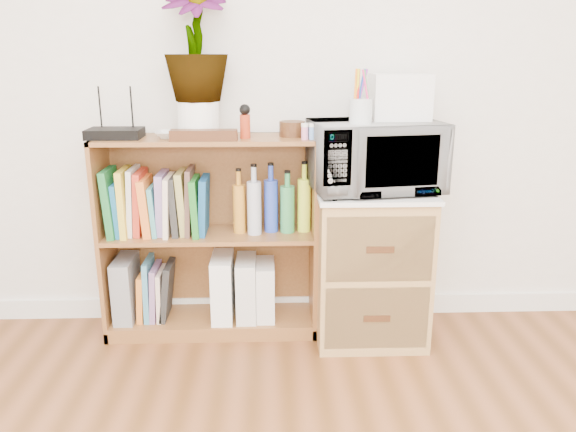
{
  "coord_description": "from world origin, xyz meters",
  "views": [
    {
      "loc": [
        -0.07,
        -0.43,
        1.31
      ],
      "look_at": [
        0.01,
        1.95,
        0.62
      ],
      "focal_mm": 35.0,
      "sensor_mm": 36.0,
      "label": 1
    }
  ],
  "objects": [
    {
      "name": "skirting_board",
      "position": [
        0.0,
        2.24,
        0.05
      ],
      "size": [
        4.0,
        0.02,
        0.1
      ],
      "primitive_type": "cube",
      "color": "white",
      "rests_on": "ground"
    },
    {
      "name": "bookshelf",
      "position": [
        -0.35,
        2.1,
        0.47
      ],
      "size": [
        1.0,
        0.3,
        0.95
      ],
      "primitive_type": "cube",
      "color": "brown",
      "rests_on": "ground"
    },
    {
      "name": "wicker_unit",
      "position": [
        0.4,
        2.02,
        0.35
      ],
      "size": [
        0.5,
        0.45,
        0.7
      ],
      "primitive_type": "cube",
      "color": "#9E7542",
      "rests_on": "ground"
    },
    {
      "name": "microwave",
      "position": [
        0.4,
        2.02,
        0.87
      ],
      "size": [
        0.61,
        0.46,
        0.31
      ],
      "primitive_type": "imported",
      "rotation": [
        0.0,
        0.0,
        0.15
      ],
      "color": "silver",
      "rests_on": "wicker_unit"
    },
    {
      "name": "pen_cup",
      "position": [
        0.32,
        1.93,
        1.08
      ],
      "size": [
        0.09,
        0.09,
        0.1
      ],
      "primitive_type": "cylinder",
      "color": "silver",
      "rests_on": "microwave"
    },
    {
      "name": "small_appliance",
      "position": [
        0.51,
        2.08,
        1.13
      ],
      "size": [
        0.25,
        0.21,
        0.2
      ],
      "primitive_type": "cube",
      "color": "white",
      "rests_on": "microwave"
    },
    {
      "name": "router",
      "position": [
        -0.75,
        2.08,
        0.97
      ],
      "size": [
        0.24,
        0.16,
        0.04
      ],
      "primitive_type": "cube",
      "color": "black",
      "rests_on": "bookshelf"
    },
    {
      "name": "white_bowl",
      "position": [
        -0.51,
        2.07,
        0.97
      ],
      "size": [
        0.13,
        0.13,
        0.03
      ],
      "primitive_type": "imported",
      "color": "silver",
      "rests_on": "bookshelf"
    },
    {
      "name": "plant_pot",
      "position": [
        -0.38,
        2.12,
        1.03
      ],
      "size": [
        0.19,
        0.19,
        0.16
      ],
      "primitive_type": "cylinder",
      "color": "white",
      "rests_on": "bookshelf"
    },
    {
      "name": "potted_plant",
      "position": [
        -0.38,
        2.12,
        1.36
      ],
      "size": [
        0.28,
        0.28,
        0.5
      ],
      "primitive_type": "imported",
      "color": "#317A31",
      "rests_on": "plant_pot"
    },
    {
      "name": "trinket_box",
      "position": [
        -0.35,
        2.0,
        0.97
      ],
      "size": [
        0.29,
        0.07,
        0.05
      ],
      "primitive_type": "cube",
      "color": "#371A0F",
      "rests_on": "bookshelf"
    },
    {
      "name": "kokeshi_doll",
      "position": [
        -0.17,
        2.06,
        1.0
      ],
      "size": [
        0.05,
        0.05,
        0.1
      ],
      "primitive_type": "cylinder",
      "color": "#AF3115",
      "rests_on": "bookshelf"
    },
    {
      "name": "wooden_bowl",
      "position": [
        0.04,
        2.11,
        0.98
      ],
      "size": [
        0.12,
        0.12,
        0.07
      ],
      "primitive_type": "cylinder",
      "color": "#361B0E",
      "rests_on": "bookshelf"
    },
    {
      "name": "paint_jars",
      "position": [
        0.12,
        2.01,
        0.98
      ],
      "size": [
        0.12,
        0.04,
        0.06
      ],
      "primitive_type": "cube",
      "color": "pink",
      "rests_on": "bookshelf"
    },
    {
      "name": "file_box",
      "position": [
        -0.76,
        2.1,
        0.22
      ],
      "size": [
        0.09,
        0.24,
        0.3
      ],
      "primitive_type": "cube",
      "color": "gray",
      "rests_on": "bookshelf"
    },
    {
      "name": "magazine_holder_left",
      "position": [
        -0.3,
        2.09,
        0.23
      ],
      "size": [
        0.1,
        0.25,
        0.31
      ],
      "primitive_type": "cube",
      "color": "white",
      "rests_on": "bookshelf"
    },
    {
      "name": "magazine_holder_mid",
      "position": [
        -0.18,
        2.09,
        0.22
      ],
      "size": [
        0.09,
        0.24,
        0.3
      ],
      "primitive_type": "cube",
      "color": "silver",
      "rests_on": "bookshelf"
    },
    {
      "name": "magazine_holder_right",
      "position": [
        -0.09,
        2.09,
        0.21
      ],
      "size": [
        0.09,
        0.22,
        0.28
      ],
      "primitive_type": "cube",
      "color": "silver",
      "rests_on": "bookshelf"
    },
    {
      "name": "cookbooks",
      "position": [
        -0.59,
        2.1,
        0.64
      ],
      "size": [
        0.47,
        0.2,
        0.31
      ],
      "color": "#1E7234",
      "rests_on": "bookshelf"
    },
    {
      "name": "liquor_bottles",
      "position": [
        -0.02,
        2.1,
        0.65
      ],
      "size": [
        0.44,
        0.07,
        0.32
      ],
      "color": "#C47E24",
      "rests_on": "bookshelf"
    },
    {
      "name": "lower_books",
      "position": [
        -0.63,
        2.1,
        0.2
      ],
      "size": [
        0.17,
        0.19,
        0.3
      ],
      "color": "orange",
      "rests_on": "bookshelf"
    }
  ]
}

